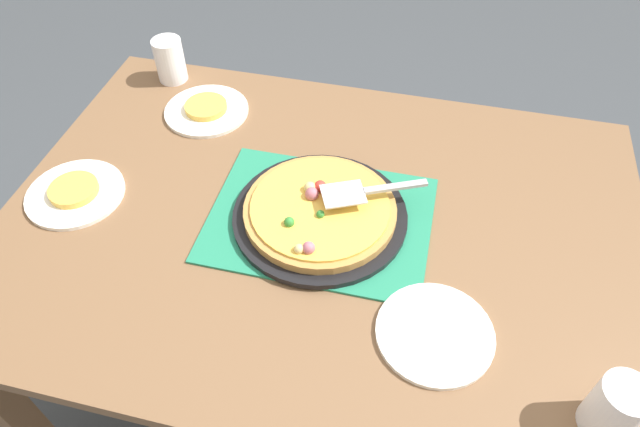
{
  "coord_description": "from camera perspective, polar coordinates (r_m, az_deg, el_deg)",
  "views": [
    {
      "loc": [
        -0.19,
        0.8,
        1.67
      ],
      "look_at": [
        0.0,
        0.0,
        0.77
      ],
      "focal_mm": 31.65,
      "sensor_mm": 36.0,
      "label": 1
    }
  ],
  "objects": [
    {
      "name": "pizza_pan",
      "position": [
        1.23,
        -0.0,
        -0.22
      ],
      "size": [
        0.38,
        0.38,
        0.01
      ],
      "primitive_type": "cylinder",
      "color": "black",
      "rests_on": "placemat"
    },
    {
      "name": "served_slice_right",
      "position": [
        1.53,
        -11.46,
        10.54
      ],
      "size": [
        0.11,
        0.11,
        0.02
      ],
      "primitive_type": "cylinder",
      "color": "#EAB747",
      "rests_on": "plate_far_right"
    },
    {
      "name": "cup_near",
      "position": [
        1.66,
        -14.94,
        14.76
      ],
      "size": [
        0.08,
        0.08,
        0.12
      ],
      "primitive_type": "cylinder",
      "color": "white",
      "rests_on": "dining_table"
    },
    {
      "name": "cup_far",
      "position": [
        1.05,
        27.63,
        -17.03
      ],
      "size": [
        0.08,
        0.08,
        0.12
      ],
      "primitive_type": "cylinder",
      "color": "white",
      "rests_on": "dining_table"
    },
    {
      "name": "plate_side",
      "position": [
        1.08,
        11.53,
        -11.79
      ],
      "size": [
        0.22,
        0.22,
        0.01
      ],
      "primitive_type": "cylinder",
      "color": "white",
      "rests_on": "dining_table"
    },
    {
      "name": "dining_table",
      "position": [
        1.32,
        -0.0,
        -3.77
      ],
      "size": [
        1.4,
        1.0,
        0.75
      ],
      "color": "brown",
      "rests_on": "ground_plane"
    },
    {
      "name": "plate_near_left",
      "position": [
        1.4,
        -23.49,
        1.86
      ],
      "size": [
        0.22,
        0.22,
        0.01
      ],
      "primitive_type": "cylinder",
      "color": "white",
      "rests_on": "dining_table"
    },
    {
      "name": "plate_far_right",
      "position": [
        1.54,
        -11.39,
        10.15
      ],
      "size": [
        0.22,
        0.22,
        0.01
      ],
      "primitive_type": "cylinder",
      "color": "white",
      "rests_on": "dining_table"
    },
    {
      "name": "pizza_server",
      "position": [
        1.2,
        4.59,
        2.28
      ],
      "size": [
        0.23,
        0.13,
        0.01
      ],
      "color": "silver",
      "rests_on": "pizza"
    },
    {
      "name": "pizza",
      "position": [
        1.21,
        -0.03,
        0.42
      ],
      "size": [
        0.33,
        0.33,
        0.05
      ],
      "color": "#B78442",
      "rests_on": "pizza_pan"
    },
    {
      "name": "served_slice_left",
      "position": [
        1.39,
        -23.65,
        2.23
      ],
      "size": [
        0.11,
        0.11,
        0.02
      ],
      "primitive_type": "cylinder",
      "color": "#EAB747",
      "rests_on": "plate_near_left"
    },
    {
      "name": "ground_plane",
      "position": [
        1.86,
        -0.0,
        -16.1
      ],
      "size": [
        8.0,
        8.0,
        0.0
      ],
      "primitive_type": "plane",
      "color": "#3D4247"
    },
    {
      "name": "placemat",
      "position": [
        1.23,
        -0.0,
        -0.53
      ],
      "size": [
        0.48,
        0.36,
        0.01
      ],
      "primitive_type": "cube",
      "color": "#237F5B",
      "rests_on": "dining_table"
    }
  ]
}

